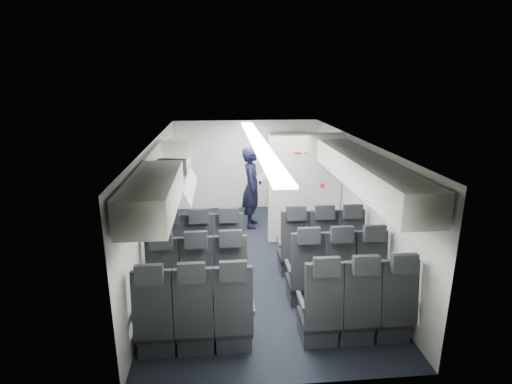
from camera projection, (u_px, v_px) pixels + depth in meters
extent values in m
cube|color=black|center=(258.00, 260.00, 7.11)|extent=(3.40, 6.00, 0.01)
cube|color=silver|center=(258.00, 140.00, 6.50)|extent=(3.40, 6.00, 0.01)
cube|color=silver|center=(246.00, 165.00, 9.67)|extent=(3.40, 0.01, 2.15)
cube|color=silver|center=(288.00, 296.00, 3.94)|extent=(3.40, 0.01, 2.15)
cube|color=silver|center=(157.00, 206.00, 6.65)|extent=(0.01, 6.00, 2.15)
cube|color=silver|center=(355.00, 200.00, 6.95)|extent=(0.01, 6.00, 2.15)
cube|color=white|center=(258.00, 143.00, 6.51)|extent=(0.25, 5.52, 0.03)
cube|color=black|center=(174.00, 261.00, 6.48)|extent=(0.44, 0.46, 0.12)
cube|color=#2D2D33|center=(174.00, 270.00, 6.52)|extent=(0.42, 0.42, 0.22)
cube|color=black|center=(171.00, 241.00, 6.14)|extent=(0.44, 0.20, 0.80)
cube|color=black|center=(169.00, 217.00, 5.98)|extent=(0.30, 0.12, 0.23)
cube|color=#2D2D33|center=(159.00, 246.00, 6.35)|extent=(0.05, 0.40, 0.06)
cube|color=#2D2D33|center=(187.00, 245.00, 6.39)|extent=(0.05, 0.40, 0.06)
cube|color=black|center=(202.00, 260.00, 6.52)|extent=(0.44, 0.46, 0.12)
cube|color=#2D2D33|center=(202.00, 269.00, 6.56)|extent=(0.42, 0.42, 0.22)
cube|color=black|center=(200.00, 240.00, 6.18)|extent=(0.44, 0.20, 0.80)
cube|color=black|center=(199.00, 216.00, 6.02)|extent=(0.30, 0.12, 0.23)
cube|color=#2D2D33|center=(187.00, 245.00, 6.39)|extent=(0.05, 0.40, 0.06)
cube|color=#2D2D33|center=(215.00, 244.00, 6.43)|extent=(0.05, 0.40, 0.06)
cube|color=black|center=(229.00, 259.00, 6.55)|extent=(0.44, 0.46, 0.12)
cube|color=#2D2D33|center=(229.00, 267.00, 6.60)|extent=(0.42, 0.42, 0.22)
cube|color=black|center=(229.00, 238.00, 6.22)|extent=(0.44, 0.20, 0.80)
cube|color=black|center=(229.00, 215.00, 6.06)|extent=(0.30, 0.12, 0.23)
cube|color=#2D2D33|center=(215.00, 244.00, 6.43)|extent=(0.05, 0.40, 0.06)
cube|color=#2D2D33|center=(243.00, 243.00, 6.47)|extent=(0.05, 0.40, 0.06)
cube|color=black|center=(292.00, 256.00, 6.65)|extent=(0.44, 0.46, 0.12)
cube|color=#2D2D33|center=(291.00, 265.00, 6.69)|extent=(0.42, 0.42, 0.22)
cube|color=black|center=(295.00, 236.00, 6.31)|extent=(0.44, 0.20, 0.80)
cube|color=black|center=(296.00, 213.00, 6.15)|extent=(0.30, 0.12, 0.23)
cube|color=#2D2D33|center=(279.00, 242.00, 6.52)|extent=(0.05, 0.40, 0.06)
cube|color=#2D2D33|center=(306.00, 241.00, 6.56)|extent=(0.05, 0.40, 0.06)
cube|color=black|center=(318.00, 255.00, 6.69)|extent=(0.44, 0.46, 0.12)
cube|color=#2D2D33|center=(318.00, 264.00, 6.73)|extent=(0.42, 0.42, 0.22)
cube|color=black|center=(323.00, 235.00, 6.35)|extent=(0.44, 0.20, 0.80)
cube|color=black|center=(325.00, 212.00, 6.19)|extent=(0.30, 0.12, 0.23)
cube|color=#2D2D33|center=(306.00, 241.00, 6.56)|extent=(0.05, 0.40, 0.06)
cube|color=#2D2D33|center=(332.00, 240.00, 6.60)|extent=(0.05, 0.40, 0.06)
cube|color=black|center=(344.00, 254.00, 6.73)|extent=(0.44, 0.46, 0.12)
cube|color=#2D2D33|center=(344.00, 263.00, 6.77)|extent=(0.42, 0.42, 0.22)
cube|color=black|center=(350.00, 234.00, 6.39)|extent=(0.44, 0.20, 0.80)
cube|color=black|center=(353.00, 212.00, 6.23)|extent=(0.30, 0.12, 0.23)
cube|color=#2D2D33|center=(333.00, 240.00, 6.60)|extent=(0.05, 0.40, 0.06)
cube|color=#2D2D33|center=(359.00, 239.00, 6.64)|extent=(0.05, 0.40, 0.06)
cube|color=black|center=(167.00, 289.00, 5.62)|extent=(0.44, 0.46, 0.12)
cube|color=#2D2D33|center=(168.00, 299.00, 5.66)|extent=(0.42, 0.42, 0.22)
cube|color=black|center=(163.00, 268.00, 5.28)|extent=(0.44, 0.20, 0.80)
cube|color=black|center=(160.00, 241.00, 5.12)|extent=(0.30, 0.12, 0.23)
cube|color=#2D2D33|center=(149.00, 273.00, 5.49)|extent=(0.05, 0.40, 0.06)
cube|color=#2D2D33|center=(182.00, 272.00, 5.53)|extent=(0.05, 0.40, 0.06)
cube|color=black|center=(199.00, 288.00, 5.66)|extent=(0.44, 0.46, 0.12)
cube|color=#2D2D33|center=(200.00, 298.00, 5.70)|extent=(0.42, 0.42, 0.22)
cube|color=black|center=(197.00, 266.00, 5.32)|extent=(0.44, 0.20, 0.80)
cube|color=black|center=(196.00, 240.00, 5.16)|extent=(0.30, 0.12, 0.23)
cube|color=#2D2D33|center=(182.00, 272.00, 5.53)|extent=(0.05, 0.40, 0.06)
cube|color=#2D2D33|center=(214.00, 270.00, 5.57)|extent=(0.05, 0.40, 0.06)
cube|color=black|center=(231.00, 286.00, 5.69)|extent=(0.44, 0.46, 0.12)
cube|color=#2D2D33|center=(231.00, 296.00, 5.74)|extent=(0.42, 0.42, 0.22)
cube|color=black|center=(231.00, 265.00, 5.36)|extent=(0.44, 0.20, 0.80)
cube|color=black|center=(231.00, 239.00, 5.20)|extent=(0.30, 0.12, 0.23)
cube|color=#2D2D33|center=(215.00, 270.00, 5.57)|extent=(0.05, 0.40, 0.06)
cube|color=#2D2D33|center=(246.00, 269.00, 5.61)|extent=(0.05, 0.40, 0.06)
cube|color=black|center=(303.00, 283.00, 5.79)|extent=(0.44, 0.46, 0.12)
cube|color=#2D2D33|center=(302.00, 293.00, 5.83)|extent=(0.42, 0.42, 0.22)
cube|color=black|center=(307.00, 261.00, 5.45)|extent=(0.44, 0.20, 0.80)
cube|color=black|center=(309.00, 236.00, 5.29)|extent=(0.30, 0.12, 0.23)
cube|color=#2D2D33|center=(289.00, 267.00, 5.66)|extent=(0.05, 0.40, 0.06)
cube|color=#2D2D33|center=(319.00, 266.00, 5.70)|extent=(0.05, 0.40, 0.06)
cube|color=black|center=(333.00, 281.00, 5.83)|extent=(0.44, 0.46, 0.12)
cube|color=#2D2D33|center=(332.00, 291.00, 5.87)|extent=(0.42, 0.42, 0.22)
cube|color=black|center=(339.00, 260.00, 5.49)|extent=(0.44, 0.20, 0.80)
cube|color=black|center=(342.00, 235.00, 5.33)|extent=(0.30, 0.12, 0.23)
cube|color=#2D2D33|center=(320.00, 266.00, 5.70)|extent=(0.05, 0.40, 0.06)
cube|color=#2D2D33|center=(350.00, 264.00, 5.74)|extent=(0.05, 0.40, 0.06)
cube|color=black|center=(363.00, 280.00, 5.87)|extent=(0.44, 0.46, 0.12)
cube|color=#2D2D33|center=(362.00, 290.00, 5.91)|extent=(0.42, 0.42, 0.22)
cube|color=black|center=(371.00, 259.00, 5.53)|extent=(0.44, 0.20, 0.80)
cube|color=black|center=(375.00, 233.00, 5.37)|extent=(0.30, 0.12, 0.23)
cube|color=#2D2D33|center=(350.00, 264.00, 5.74)|extent=(0.05, 0.40, 0.06)
cube|color=#2D2D33|center=(380.00, 263.00, 5.78)|extent=(0.05, 0.40, 0.06)
cube|color=black|center=(158.00, 328.00, 4.76)|extent=(0.44, 0.46, 0.12)
cube|color=#2D2D33|center=(159.00, 339.00, 4.80)|extent=(0.42, 0.42, 0.22)
cube|color=black|center=(152.00, 305.00, 4.42)|extent=(0.44, 0.20, 0.80)
cube|color=black|center=(149.00, 275.00, 4.26)|extent=(0.30, 0.12, 0.23)
cube|color=#2D2D33|center=(137.00, 310.00, 4.63)|extent=(0.05, 0.40, 0.06)
cube|color=#2D2D33|center=(175.00, 308.00, 4.67)|extent=(0.05, 0.40, 0.06)
cube|color=black|center=(196.00, 326.00, 4.80)|extent=(0.44, 0.46, 0.12)
cube|color=#2D2D33|center=(197.00, 337.00, 4.84)|extent=(0.42, 0.42, 0.22)
cube|color=black|center=(193.00, 303.00, 4.46)|extent=(0.44, 0.20, 0.80)
cube|color=black|center=(191.00, 273.00, 4.30)|extent=(0.30, 0.12, 0.23)
cube|color=#2D2D33|center=(176.00, 308.00, 4.67)|extent=(0.05, 0.40, 0.06)
cube|color=#2D2D33|center=(214.00, 306.00, 4.71)|extent=(0.05, 0.40, 0.06)
cube|color=black|center=(233.00, 324.00, 4.83)|extent=(0.44, 0.46, 0.12)
cube|color=#2D2D33|center=(234.00, 335.00, 4.88)|extent=(0.42, 0.42, 0.22)
cube|color=black|center=(234.00, 301.00, 4.50)|extent=(0.44, 0.20, 0.80)
cube|color=black|center=(233.00, 271.00, 4.34)|extent=(0.30, 0.12, 0.23)
cube|color=#2D2D33|center=(215.00, 306.00, 4.71)|extent=(0.05, 0.40, 0.06)
cube|color=#2D2D33|center=(252.00, 304.00, 4.75)|extent=(0.05, 0.40, 0.06)
cube|color=black|center=(318.00, 319.00, 4.93)|extent=(0.44, 0.46, 0.12)
cube|color=#2D2D33|center=(317.00, 330.00, 4.97)|extent=(0.42, 0.42, 0.22)
cube|color=black|center=(324.00, 296.00, 4.59)|extent=(0.44, 0.20, 0.80)
cube|color=black|center=(327.00, 267.00, 4.43)|extent=(0.30, 0.12, 0.23)
cube|color=#2D2D33|center=(301.00, 301.00, 4.80)|extent=(0.05, 0.40, 0.06)
cube|color=#2D2D33|center=(337.00, 300.00, 4.84)|extent=(0.05, 0.40, 0.06)
cube|color=black|center=(353.00, 317.00, 4.97)|extent=(0.44, 0.46, 0.12)
cube|color=#2D2D33|center=(352.00, 328.00, 5.01)|extent=(0.42, 0.42, 0.22)
cube|color=black|center=(362.00, 294.00, 4.63)|extent=(0.44, 0.20, 0.80)
cube|color=black|center=(366.00, 265.00, 4.47)|extent=(0.30, 0.12, 0.23)
cube|color=#2D2D33|center=(338.00, 300.00, 4.84)|extent=(0.05, 0.40, 0.06)
cube|color=#2D2D33|center=(373.00, 298.00, 4.88)|extent=(0.05, 0.40, 0.06)
cube|color=black|center=(388.00, 315.00, 5.01)|extent=(0.44, 0.46, 0.12)
cube|color=#2D2D33|center=(387.00, 326.00, 5.05)|extent=(0.42, 0.42, 0.22)
cube|color=black|center=(399.00, 293.00, 4.67)|extent=(0.44, 0.20, 0.80)
cube|color=black|center=(405.00, 263.00, 4.51)|extent=(0.30, 0.12, 0.23)
cube|color=#2D2D33|center=(374.00, 298.00, 4.88)|extent=(0.05, 0.40, 0.06)
cube|color=#2D2D33|center=(408.00, 296.00, 4.92)|extent=(0.05, 0.40, 0.06)
cube|color=silver|center=(153.00, 194.00, 4.55)|extent=(0.52, 1.80, 0.40)
cylinder|color=slate|center=(176.00, 207.00, 4.62)|extent=(0.04, 0.10, 0.04)
cube|color=#9E9E93|center=(171.00, 175.00, 6.28)|extent=(0.52, 1.70, 0.04)
cube|color=silver|center=(154.00, 163.00, 6.20)|extent=(0.06, 1.70, 0.44)
cube|color=silver|center=(164.00, 175.00, 5.43)|extent=(0.52, 0.04, 0.40)
cube|color=silver|center=(176.00, 153.00, 7.01)|extent=(0.52, 0.04, 0.40)
cube|color=silver|center=(188.00, 181.00, 6.33)|extent=(0.21, 1.61, 0.38)
cube|color=silver|center=(390.00, 188.00, 4.80)|extent=(0.52, 1.80, 0.40)
cylinder|color=slate|center=(369.00, 201.00, 4.82)|extent=(0.04, 0.10, 0.04)
cube|color=silver|center=(346.00, 159.00, 6.47)|extent=(0.52, 1.70, 0.40)
cylinder|color=slate|center=(330.00, 169.00, 6.49)|extent=(0.04, 0.10, 0.04)
cube|color=silver|center=(305.00, 189.00, 7.66)|extent=(1.40, 0.12, 2.13)
cube|color=white|center=(300.00, 153.00, 7.37)|extent=(0.24, 0.01, 0.10)
cube|color=red|center=(298.00, 153.00, 7.36)|extent=(0.13, 0.01, 0.04)
cube|color=red|center=(306.00, 153.00, 7.37)|extent=(0.05, 0.01, 0.03)
cylinder|color=white|center=(322.00, 185.00, 7.60)|extent=(0.11, 0.01, 0.11)
cylinder|color=red|center=(322.00, 186.00, 7.59)|extent=(0.09, 0.01, 0.09)
cube|color=#939399|center=(287.00, 172.00, 9.52)|extent=(0.85, 0.50, 1.90)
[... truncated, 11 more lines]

